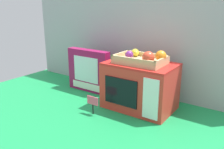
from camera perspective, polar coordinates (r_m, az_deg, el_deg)
The scene contains 6 objects.
ground_plane at distance 1.49m, azimuth -0.19°, elevation -5.66°, with size 1.70×1.70×0.00m, color #198C47.
display_back_panel at distance 1.57m, azimuth 4.07°, elevation 7.10°, with size 1.61×0.03×0.61m, color #A0A3A8.
toy_microwave at distance 1.33m, azimuth 6.64°, elevation -2.71°, with size 0.37×0.25×0.26m.
food_groups_crate at distance 1.27m, azimuth 7.24°, elevation 3.70°, with size 0.26×0.19×0.08m.
cookie_set_box at distance 1.58m, azimuth -5.61°, elevation 0.92°, with size 0.31×0.06×0.28m.
price_sign at distance 1.27m, azimuth -4.64°, elevation -6.67°, with size 0.07×0.01×0.10m.
Camera 1 is at (0.79, -1.13, 0.57)m, focal length 38.32 mm.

